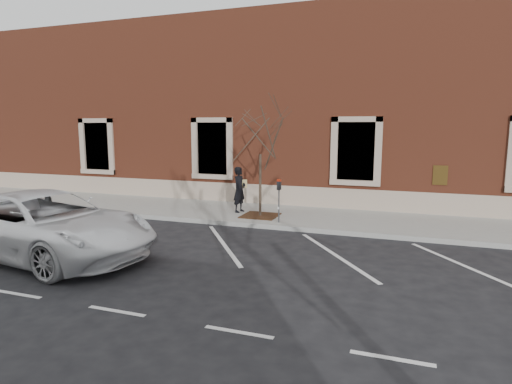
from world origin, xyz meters
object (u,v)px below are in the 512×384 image
at_px(man, 240,190).
at_px(sapling, 260,137).
at_px(white_truck, 45,225).
at_px(parking_meter, 279,193).

bearing_deg(man, sapling, -102.61).
bearing_deg(white_truck, sapling, -25.27).
height_order(parking_meter, sapling, sapling).
xyz_separation_m(man, white_truck, (-2.85, -6.37, -0.16)).
xyz_separation_m(parking_meter, sapling, (-0.92, 0.77, 1.81)).
bearing_deg(man, parking_meter, -110.80).
relative_size(parking_meter, sapling, 0.36).
distance_m(sapling, white_truck, 7.37).
bearing_deg(white_truck, man, -16.61).
xyz_separation_m(man, sapling, (0.97, -0.44, 1.97)).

